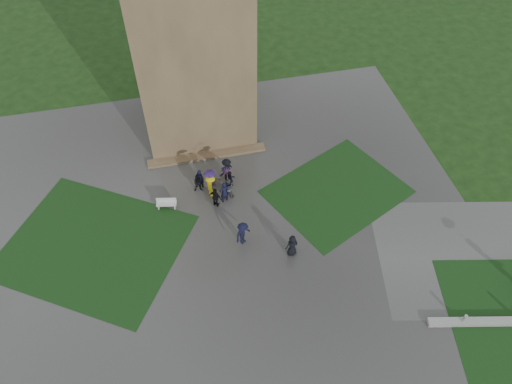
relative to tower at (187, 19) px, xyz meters
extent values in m
plane|color=black|center=(0.00, -15.00, -9.00)|extent=(120.00, 120.00, 0.00)
cube|color=#373634|center=(0.00, -13.00, -8.99)|extent=(34.00, 34.00, 0.02)
cube|color=black|center=(-8.50, -11.00, -8.97)|extent=(14.10, 13.46, 0.01)
cube|color=black|center=(8.50, -10.00, -8.97)|extent=(11.12, 10.15, 0.01)
cube|color=brown|center=(0.00, 0.00, 0.00)|extent=(8.00, 8.00, 18.00)
cube|color=brown|center=(0.00, -4.40, -8.87)|extent=(9.00, 0.80, 0.22)
cylinder|color=gray|center=(12.26, -21.31, -8.55)|extent=(0.20, 0.20, 0.90)
cube|color=silver|center=(-3.51, -8.84, -8.57)|extent=(1.45, 0.67, 0.06)
cube|color=silver|center=(-4.05, -8.74, -8.79)|extent=(0.14, 0.38, 0.39)
cube|color=silver|center=(-2.96, -8.95, -8.79)|extent=(0.14, 0.38, 0.39)
cube|color=silver|center=(-3.47, -8.64, -8.36)|extent=(1.38, 0.31, 0.37)
imported|color=black|center=(1.19, -7.83, -8.24)|extent=(0.82, 0.66, 1.48)
imported|color=black|center=(0.95, -7.60, -8.09)|extent=(1.23, 1.24, 1.78)
imported|color=black|center=(1.10, -6.92, -8.07)|extent=(1.28, 1.22, 1.81)
imported|color=#3E3E43|center=(0.04, -7.41, -8.20)|extent=(1.13, 0.88, 1.56)
imported|color=black|center=(-0.91, -7.34, -8.16)|extent=(0.71, 0.65, 1.64)
imported|color=black|center=(-1.07, -7.72, -8.22)|extent=(0.79, 0.52, 1.53)
imported|color=yellow|center=(-0.27, -8.31, -8.05)|extent=(0.79, 1.29, 1.87)
imported|color=black|center=(-0.12, -9.35, -8.15)|extent=(1.09, 1.06, 1.65)
imported|color=black|center=(0.52, -9.08, -8.07)|extent=(0.79, 0.68, 1.83)
imported|color=#3E3E43|center=(0.87, -8.66, -8.15)|extent=(0.92, 0.75, 1.66)
imported|color=#E35D70|center=(0.87, -8.66, -6.84)|extent=(1.07, 1.07, 0.98)
imported|color=#5C3AA0|center=(-0.27, -8.31, -6.95)|extent=(0.79, 0.79, 0.69)
imported|color=black|center=(0.95, -7.60, -6.87)|extent=(1.00, 1.00, 0.92)
imported|color=black|center=(1.07, -12.86, -8.04)|extent=(1.35, 1.21, 1.87)
imported|color=black|center=(3.92, -14.41, -8.12)|extent=(0.93, 0.72, 1.71)
camera|label=1|loc=(-2.34, -31.83, 17.68)|focal=35.00mm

